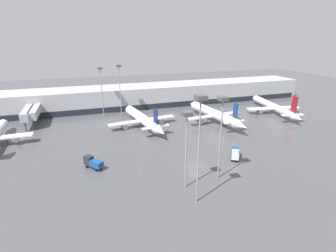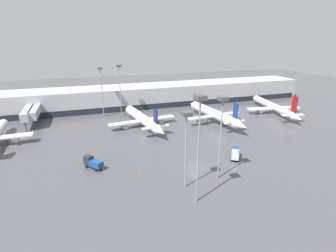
% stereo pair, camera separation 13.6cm
% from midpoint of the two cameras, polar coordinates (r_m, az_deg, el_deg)
% --- Properties ---
extents(ground_plane, '(320.00, 320.00, 0.00)m').
position_cam_midpoint_polar(ground_plane, '(64.83, 5.75, -8.67)').
color(ground_plane, '#4C4C51').
extents(terminal_building, '(160.00, 30.57, 9.00)m').
position_cam_midpoint_polar(terminal_building, '(119.25, -6.50, 6.52)').
color(terminal_building, '#B2B2B7').
rests_on(terminal_building, ground_plane).
extents(parked_jet_0, '(24.19, 34.14, 8.85)m').
position_cam_midpoint_polar(parked_jet_0, '(91.73, -5.61, 1.52)').
color(parked_jet_0, silver).
rests_on(parked_jet_0, ground_plane).
extents(parked_jet_1, '(21.11, 34.86, 9.92)m').
position_cam_midpoint_polar(parked_jet_1, '(96.31, 9.98, 2.59)').
color(parked_jet_1, silver).
rests_on(parked_jet_1, ground_plane).
extents(parked_jet_2, '(22.20, 36.53, 9.85)m').
position_cam_midpoint_polar(parked_jet_2, '(115.50, 22.00, 3.86)').
color(parked_jet_2, white).
rests_on(parked_jet_2, ground_plane).
extents(service_truck_0, '(4.04, 4.87, 2.92)m').
position_cam_midpoint_polar(service_truck_0, '(69.41, 14.40, -5.75)').
color(service_truck_0, '#19478C').
rests_on(service_truck_0, ground_plane).
extents(service_truck_1, '(4.54, 4.99, 2.86)m').
position_cam_midpoint_polar(service_truck_1, '(65.37, -16.09, -7.60)').
color(service_truck_1, '#19478C').
rests_on(service_truck_1, ground_plane).
extents(traffic_cone_0, '(0.38, 0.38, 0.67)m').
position_cam_midpoint_polar(traffic_cone_0, '(105.34, 13.21, 2.12)').
color(traffic_cone_0, orange).
rests_on(traffic_cone_0, ground_plane).
extents(traffic_cone_1, '(0.44, 0.44, 0.65)m').
position_cam_midpoint_polar(traffic_cone_1, '(61.42, -6.16, -10.01)').
color(traffic_cone_1, orange).
rests_on(traffic_cone_1, ground_plane).
extents(traffic_cone_2, '(0.48, 0.48, 0.58)m').
position_cam_midpoint_polar(traffic_cone_2, '(91.03, -3.10, -0.08)').
color(traffic_cone_2, orange).
rests_on(traffic_cone_2, ground_plane).
extents(traffic_cone_3, '(0.44, 0.44, 0.75)m').
position_cam_midpoint_polar(traffic_cone_3, '(108.13, 28.80, 0.68)').
color(traffic_cone_3, orange).
rests_on(traffic_cone_3, ground_plane).
extents(traffic_cone_4, '(0.37, 0.37, 0.58)m').
position_cam_midpoint_polar(traffic_cone_4, '(110.49, 13.97, 2.82)').
color(traffic_cone_4, orange).
rests_on(traffic_cone_4, ground_plane).
extents(apron_light_mast_0, '(1.80, 1.80, 18.49)m').
position_cam_midpoint_polar(apron_light_mast_0, '(54.90, 11.62, 2.28)').
color(apron_light_mast_0, gray).
rests_on(apron_light_mast_0, ground_plane).
extents(apron_light_mast_1, '(1.80, 1.80, 19.02)m').
position_cam_midpoint_polar(apron_light_mast_1, '(103.56, -14.47, 10.04)').
color(apron_light_mast_1, gray).
rests_on(apron_light_mast_1, ground_plane).
extents(apron_light_mast_2, '(1.80, 1.80, 16.43)m').
position_cam_midpoint_polar(apron_light_mast_2, '(50.79, 3.99, -0.43)').
color(apron_light_mast_2, gray).
rests_on(apron_light_mast_2, ground_plane).
extents(apron_light_mast_3, '(1.80, 1.80, 19.86)m').
position_cam_midpoint_polar(apron_light_mast_3, '(102.61, -10.61, 10.55)').
color(apron_light_mast_3, gray).
rests_on(apron_light_mast_3, ground_plane).
extents(apron_light_mast_5, '(1.80, 1.80, 20.71)m').
position_cam_midpoint_polar(apron_light_mast_5, '(45.26, 6.87, 0.95)').
color(apron_light_mast_5, gray).
rests_on(apron_light_mast_5, ground_plane).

